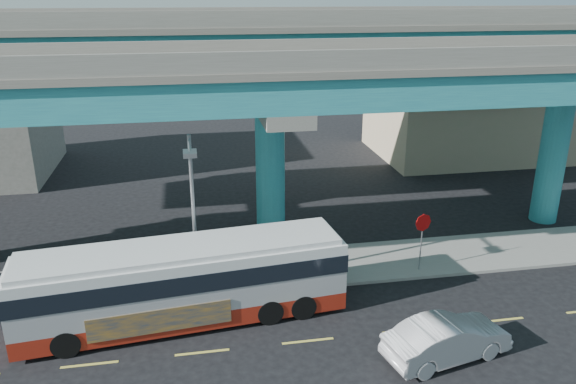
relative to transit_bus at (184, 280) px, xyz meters
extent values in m
plane|color=black|center=(4.52, -2.04, -1.81)|extent=(120.00, 120.00, 0.00)
cube|color=gray|center=(4.52, 3.46, -1.73)|extent=(70.00, 4.00, 0.15)
cube|color=#D8C64C|center=(-3.48, -2.34, -1.80)|extent=(2.00, 0.12, 0.01)
cube|color=#D8C64C|center=(0.52, -2.34, -1.80)|extent=(2.00, 0.12, 0.01)
cube|color=#D8C64C|center=(4.52, -2.34, -1.80)|extent=(2.00, 0.12, 0.01)
cube|color=#D8C64C|center=(8.52, -2.34, -1.80)|extent=(2.00, 0.12, 0.01)
cube|color=#D8C64C|center=(12.52, -2.34, -1.80)|extent=(2.00, 0.12, 0.01)
cylinder|color=#226F84|center=(4.52, 6.96, 1.89)|extent=(1.50, 1.50, 7.40)
cube|color=gray|center=(4.52, 6.96, 5.89)|extent=(2.00, 12.00, 0.60)
cube|color=gray|center=(4.52, 10.46, 6.79)|extent=(1.80, 5.00, 1.20)
cylinder|color=#226F84|center=(20.52, 6.96, 1.89)|extent=(1.50, 1.50, 7.40)
cube|color=gray|center=(20.52, 6.96, 5.89)|extent=(2.00, 12.00, 0.60)
cube|color=gray|center=(20.52, 10.46, 6.79)|extent=(1.80, 5.00, 1.20)
cube|color=#226F84|center=(4.52, 3.46, 6.89)|extent=(52.00, 5.00, 1.40)
cube|color=gray|center=(4.52, 3.46, 7.74)|extent=(52.00, 5.40, 0.30)
cube|color=gray|center=(4.52, 0.96, 8.29)|extent=(52.00, 0.25, 0.80)
cube|color=gray|center=(4.52, 5.96, 8.29)|extent=(52.00, 0.25, 0.80)
cube|color=#226F84|center=(4.52, 10.46, 8.09)|extent=(52.00, 5.00, 1.40)
cube|color=gray|center=(4.52, 10.46, 8.94)|extent=(52.00, 5.40, 0.30)
cube|color=gray|center=(4.52, 7.96, 9.49)|extent=(52.00, 0.25, 0.80)
cube|color=gray|center=(4.52, 12.96, 9.49)|extent=(52.00, 0.25, 0.80)
cube|color=tan|center=(22.52, 20.96, 1.69)|extent=(14.00, 10.00, 7.00)
cube|color=black|center=(22.52, 15.86, 3.79)|extent=(12.00, 0.25, 1.20)
cube|color=maroon|center=(-0.02, 0.00, -1.22)|extent=(12.99, 4.03, 0.75)
cube|color=#B3B3B8|center=(-0.02, 0.00, -0.05)|extent=(12.99, 4.03, 1.60)
cube|color=black|center=(-0.02, 0.00, 0.48)|extent=(13.06, 4.09, 0.75)
cube|color=silver|center=(-0.02, 0.00, 1.07)|extent=(12.99, 4.03, 0.43)
cube|color=silver|center=(-0.02, 0.00, 1.38)|extent=(12.57, 3.74, 0.21)
cube|color=black|center=(6.36, 0.67, 0.32)|extent=(0.32, 2.46, 1.28)
cube|color=black|center=(-6.39, -0.67, 0.32)|extent=(0.32, 2.46, 1.28)
cube|color=#112B4D|center=(-0.93, -1.48, -0.83)|extent=(5.30, 0.60, 0.96)
cylinder|color=black|center=(-4.34, -1.68, -1.28)|extent=(1.09, 0.43, 1.06)
cylinder|color=black|center=(-4.59, 0.75, -1.28)|extent=(1.09, 0.43, 1.06)
cylinder|color=black|center=(3.29, -0.88, -1.28)|extent=(1.09, 0.43, 1.06)
cylinder|color=black|center=(3.03, 1.55, -1.28)|extent=(1.09, 0.43, 1.06)
cylinder|color=black|center=(4.66, -0.74, -1.28)|extent=(1.09, 0.43, 1.06)
cylinder|color=black|center=(4.41, 1.70, -1.28)|extent=(1.09, 0.43, 1.06)
imported|color=#B1B0B5|center=(9.25, -4.21, -1.03)|extent=(3.72, 5.47, 1.56)
cylinder|color=gray|center=(0.53, 1.96, 1.87)|extent=(0.16, 0.16, 7.06)
cylinder|color=gray|center=(0.53, 1.00, 5.21)|extent=(0.12, 1.91, 0.12)
cube|color=gray|center=(0.53, 0.05, 5.17)|extent=(0.50, 0.70, 0.18)
cylinder|color=gray|center=(10.88, 2.16, -0.43)|extent=(0.06, 0.06, 2.46)
cylinder|color=#B20A0A|center=(10.88, 2.13, 0.75)|extent=(0.84, 0.22, 0.85)
camera|label=1|loc=(0.52, -20.10, 10.85)|focal=35.00mm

